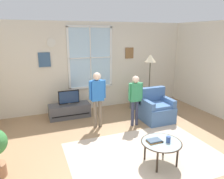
% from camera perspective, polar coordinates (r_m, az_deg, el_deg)
% --- Properties ---
extents(ground_plane, '(6.56, 6.16, 0.02)m').
position_cam_1_polar(ground_plane, '(4.57, 6.40, -15.75)').
color(ground_plane, '#9E7A56').
extents(back_wall, '(5.96, 0.17, 2.64)m').
position_cam_1_polar(back_wall, '(6.64, -4.83, 6.32)').
color(back_wall, beige).
rests_on(back_wall, ground_plane).
extents(area_rug, '(2.91, 2.07, 0.01)m').
position_cam_1_polar(area_rug, '(4.41, 8.72, -16.81)').
color(area_rug, '#C6B29E').
rests_on(area_rug, ground_plane).
extents(tv_stand, '(1.13, 0.46, 0.38)m').
position_cam_1_polar(tv_stand, '(6.16, -11.24, -5.56)').
color(tv_stand, '#4C4C51').
rests_on(tv_stand, ground_plane).
extents(television, '(0.57, 0.08, 0.40)m').
position_cam_1_polar(television, '(6.03, -11.42, -2.00)').
color(television, '#4C4C4C').
rests_on(television, tv_stand).
extents(armchair, '(0.76, 0.74, 0.87)m').
position_cam_1_polar(armchair, '(5.89, 11.67, -5.14)').
color(armchair, '#476B9E').
rests_on(armchair, ground_plane).
extents(coffee_table, '(0.73, 0.73, 0.43)m').
position_cam_1_polar(coffee_table, '(4.03, 13.00, -13.80)').
color(coffee_table, '#99B2B7').
rests_on(coffee_table, ground_plane).
extents(book_stack, '(0.25, 0.17, 0.04)m').
position_cam_1_polar(book_stack, '(3.98, 11.13, -13.27)').
color(book_stack, '#B37536').
rests_on(book_stack, coffee_table).
extents(cup, '(0.08, 0.08, 0.11)m').
position_cam_1_polar(cup, '(4.01, 14.78, -12.73)').
color(cup, '#334C8C').
rests_on(cup, coffee_table).
extents(remote_near_books, '(0.11, 0.14, 0.02)m').
position_cam_1_polar(remote_near_books, '(4.02, 12.55, -13.27)').
color(remote_near_books, black).
rests_on(remote_near_books, coffee_table).
extents(person_green_shirt, '(0.39, 0.18, 1.30)m').
position_cam_1_polar(person_green_shirt, '(5.36, 6.20, -1.46)').
color(person_green_shirt, '#333851').
rests_on(person_green_shirt, ground_plane).
extents(person_blue_shirt, '(0.42, 0.19, 1.40)m').
position_cam_1_polar(person_blue_shirt, '(5.21, -3.96, -1.12)').
color(person_blue_shirt, '#726656').
rests_on(person_blue_shirt, ground_plane).
extents(potted_plant_by_window, '(0.41, 0.41, 0.77)m').
position_cam_1_polar(potted_plant_by_window, '(6.71, 6.06, -1.17)').
color(potted_plant_by_window, '#4C565B').
rests_on(potted_plant_by_window, ground_plane).
extents(floor_lamp, '(0.32, 0.32, 1.71)m').
position_cam_1_polar(floor_lamp, '(6.40, 10.15, 6.72)').
color(floor_lamp, black).
rests_on(floor_lamp, ground_plane).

